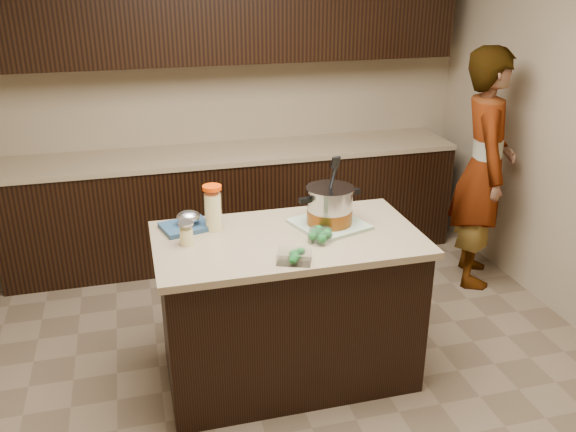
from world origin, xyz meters
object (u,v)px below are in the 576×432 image
at_px(lemonade_pitcher, 213,209).
at_px(person, 484,169).
at_px(island, 288,307).
at_px(stock_pot, 330,208).

xyz_separation_m(lemonade_pitcher, person, (2.08, 0.61, -0.13)).
xyz_separation_m(island, stock_pot, (0.26, 0.08, 0.56)).
xyz_separation_m(island, lemonade_pitcher, (-0.38, 0.20, 0.57)).
bearing_deg(stock_pot, island, -174.82).
xyz_separation_m(stock_pot, person, (1.44, 0.74, -0.13)).
height_order(island, person, person).
distance_m(stock_pot, lemonade_pitcher, 0.65).
bearing_deg(person, island, 138.50).
relative_size(stock_pot, lemonade_pitcher, 1.51).
bearing_deg(island, lemonade_pitcher, 152.13).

